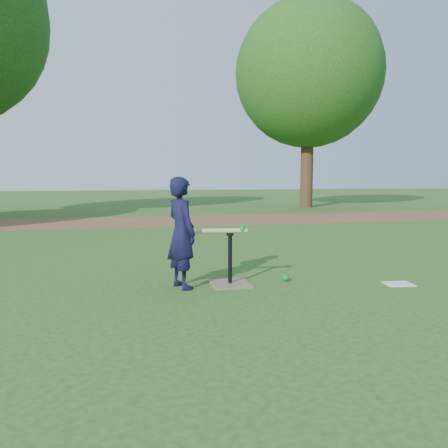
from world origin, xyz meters
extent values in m
plane|color=#285116|center=(0.00, 0.00, 0.00)|extent=(80.00, 80.00, 0.00)
cube|color=brown|center=(0.00, 7.50, 0.01)|extent=(24.00, 3.00, 0.01)
imported|color=black|center=(-0.15, 0.04, 0.60)|extent=(0.42, 0.51, 1.20)
sphere|color=#0C841F|center=(1.05, 0.07, 0.04)|extent=(0.08, 0.08, 0.08)
cube|color=white|center=(2.22, -0.36, 0.01)|extent=(0.33, 0.27, 0.01)
cube|color=#78654C|center=(0.39, 0.05, 0.01)|extent=(0.43, 0.43, 0.02)
cylinder|color=black|center=(0.39, 0.05, 0.30)|extent=(0.05, 0.05, 0.55)
cylinder|color=black|center=(0.39, 0.05, 0.58)|extent=(0.08, 0.08, 0.06)
cylinder|color=tan|center=(0.27, 0.03, 0.61)|extent=(0.60, 0.11, 0.05)
sphere|color=tan|center=(-0.03, -0.01, 0.61)|extent=(0.06, 0.06, 0.06)
sphere|color=#0C841F|center=(0.51, 0.01, 0.62)|extent=(0.08, 0.08, 0.08)
cylinder|color=#382316|center=(6.50, 12.00, 1.71)|extent=(0.50, 0.50, 3.42)
sphere|color=#285B19|center=(6.50, 12.00, 5.30)|extent=(5.80, 5.80, 5.80)
camera|label=1|loc=(-0.75, -4.57, 1.18)|focal=35.00mm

